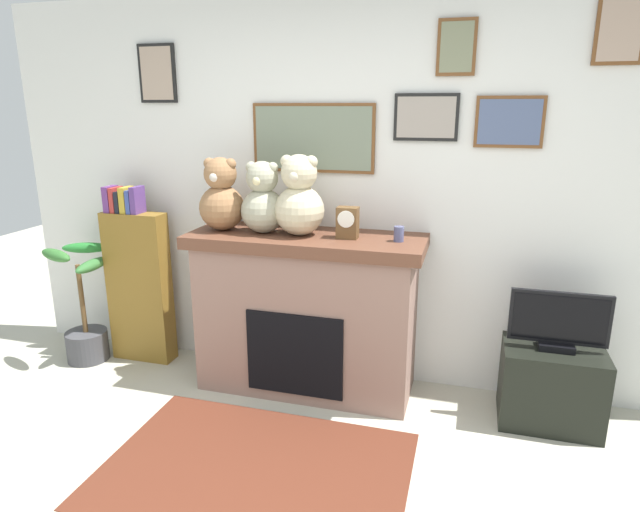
# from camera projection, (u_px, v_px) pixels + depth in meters

# --- Properties ---
(back_wall) EXTENTS (5.20, 0.15, 2.60)m
(back_wall) POSITION_uv_depth(u_px,v_px,m) (358.00, 194.00, 3.66)
(back_wall) COLOR silver
(back_wall) RESTS_ON ground_plane
(fireplace) EXTENTS (1.54, 0.60, 1.08)m
(fireplace) POSITION_uv_depth(u_px,v_px,m) (307.00, 312.00, 3.62)
(fireplace) COLOR #8A685C
(fireplace) RESTS_ON ground_plane
(bookshelf) EXTENTS (0.47, 0.16, 1.33)m
(bookshelf) POSITION_uv_depth(u_px,v_px,m) (139.00, 282.00, 4.03)
(bookshelf) COLOR brown
(bookshelf) RESTS_ON ground_plane
(potted_plant) EXTENTS (0.44, 0.55, 0.90)m
(potted_plant) POSITION_uv_depth(u_px,v_px,m) (85.00, 320.00, 4.07)
(potted_plant) COLOR #3F3F44
(potted_plant) RESTS_ON ground_plane
(tv_stand) EXTENTS (0.58, 0.40, 0.49)m
(tv_stand) POSITION_uv_depth(u_px,v_px,m) (551.00, 386.00, 3.27)
(tv_stand) COLOR black
(tv_stand) RESTS_ON ground_plane
(television) EXTENTS (0.56, 0.14, 0.36)m
(television) POSITION_uv_depth(u_px,v_px,m) (559.00, 322.00, 3.16)
(television) COLOR black
(television) RESTS_ON tv_stand
(area_rug) EXTENTS (1.63, 1.11, 0.01)m
(area_rug) POSITION_uv_depth(u_px,v_px,m) (255.00, 468.00, 2.89)
(area_rug) COLOR #552719
(area_rug) RESTS_ON ground_plane
(candle_jar) EXTENTS (0.06, 0.06, 0.09)m
(candle_jar) POSITION_uv_depth(u_px,v_px,m) (399.00, 234.00, 3.29)
(candle_jar) COLOR #4C517A
(candle_jar) RESTS_ON fireplace
(mantel_clock) EXTENTS (0.13, 0.10, 0.20)m
(mantel_clock) POSITION_uv_depth(u_px,v_px,m) (348.00, 223.00, 3.36)
(mantel_clock) COLOR brown
(mantel_clock) RESTS_ON fireplace
(teddy_bear_cream) EXTENTS (0.30, 0.30, 0.48)m
(teddy_bear_cream) POSITION_uv_depth(u_px,v_px,m) (221.00, 198.00, 3.56)
(teddy_bear_cream) COLOR #916642
(teddy_bear_cream) RESTS_ON fireplace
(teddy_bear_grey) EXTENTS (0.29, 0.29, 0.47)m
(teddy_bear_grey) POSITION_uv_depth(u_px,v_px,m) (263.00, 201.00, 3.48)
(teddy_bear_grey) COLOR #9E9C84
(teddy_bear_grey) RESTS_ON fireplace
(teddy_bear_tan) EXTENTS (0.32, 0.32, 0.51)m
(teddy_bear_tan) POSITION_uv_depth(u_px,v_px,m) (299.00, 199.00, 3.41)
(teddy_bear_tan) COLOR #C3B795
(teddy_bear_tan) RESTS_ON fireplace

